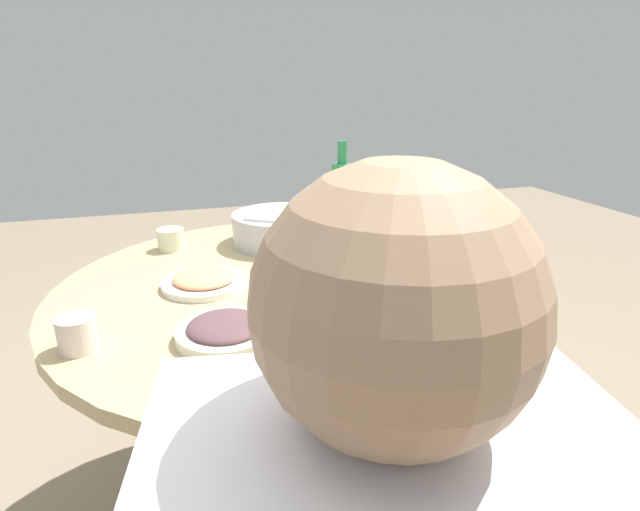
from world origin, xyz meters
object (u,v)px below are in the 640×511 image
(tea_cup_far, at_px, (320,380))
(tea_cup_near, at_px, (77,334))
(dish_stirfry, at_px, (409,334))
(rice_bowl, at_px, (282,228))
(soup_bowl, at_px, (414,262))
(tea_cup_side, at_px, (171,239))
(green_bottle, at_px, (342,193))
(dish_eggplant, at_px, (226,330))
(round_dining_table, at_px, (295,320))
(dish_shrimp, at_px, (204,281))

(tea_cup_far, bearing_deg, tea_cup_near, -124.17)
(dish_stirfry, relative_size, tea_cup_far, 2.80)
(rice_bowl, bearing_deg, soup_bowl, 38.37)
(tea_cup_side, bearing_deg, tea_cup_far, 14.51)
(soup_bowl, xyz_separation_m, green_bottle, (-0.47, -0.04, 0.09))
(rice_bowl, relative_size, soup_bowl, 0.98)
(tea_cup_near, distance_m, tea_cup_far, 0.47)
(soup_bowl, xyz_separation_m, dish_eggplant, (0.22, -0.51, -0.01))
(green_bottle, bearing_deg, dish_stirfry, -10.06)
(rice_bowl, xyz_separation_m, tea_cup_far, (0.79, -0.11, -0.02))
(round_dining_table, bearing_deg, green_bottle, 148.17)
(soup_bowl, bearing_deg, tea_cup_side, -122.14)
(green_bottle, height_order, tea_cup_side, green_bottle)
(dish_eggplant, distance_m, dish_stirfry, 0.35)
(round_dining_table, height_order, dish_shrimp, dish_shrimp)
(dish_shrimp, distance_m, tea_cup_far, 0.53)
(dish_eggplant, bearing_deg, rice_bowl, 157.23)
(soup_bowl, bearing_deg, dish_shrimp, -96.67)
(tea_cup_near, bearing_deg, dish_eggplant, 82.67)
(soup_bowl, height_order, dish_shrimp, soup_bowl)
(dish_eggplant, relative_size, dish_stirfry, 0.87)
(soup_bowl, height_order, green_bottle, green_bottle)
(round_dining_table, bearing_deg, tea_cup_far, -9.03)
(tea_cup_near, bearing_deg, round_dining_table, 114.45)
(tea_cup_side, bearing_deg, soup_bowl, 57.86)
(soup_bowl, xyz_separation_m, dish_shrimp, (-0.06, -0.53, -0.02))
(round_dining_table, distance_m, dish_shrimp, 0.25)
(round_dining_table, height_order, tea_cup_side, tea_cup_side)
(rice_bowl, height_order, tea_cup_side, rice_bowl)
(rice_bowl, bearing_deg, dish_stirfry, 7.74)
(tea_cup_near, height_order, tea_cup_side, tea_cup_near)
(dish_shrimp, distance_m, tea_cup_near, 0.35)
(rice_bowl, bearing_deg, dish_shrimp, -42.02)
(rice_bowl, xyz_separation_m, dish_eggplant, (0.56, -0.24, -0.03))
(tea_cup_side, bearing_deg, round_dining_table, 39.64)
(round_dining_table, bearing_deg, soup_bowl, 84.67)
(rice_bowl, relative_size, green_bottle, 1.04)
(dish_eggplant, distance_m, tea_cup_near, 0.27)
(dish_shrimp, height_order, tea_cup_far, tea_cup_far)
(tea_cup_far, relative_size, tea_cup_side, 1.02)
(soup_bowl, height_order, tea_cup_side, soup_bowl)
(dish_shrimp, distance_m, green_bottle, 0.65)
(soup_bowl, relative_size, dish_eggplant, 1.58)
(green_bottle, distance_m, tea_cup_side, 0.58)
(round_dining_table, height_order, soup_bowl, soup_bowl)
(tea_cup_far, bearing_deg, green_bottle, 159.11)
(round_dining_table, distance_m, rice_bowl, 0.36)
(dish_eggplant, height_order, green_bottle, green_bottle)
(dish_eggplant, height_order, tea_cup_far, tea_cup_far)
(dish_shrimp, bearing_deg, round_dining_table, 81.40)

